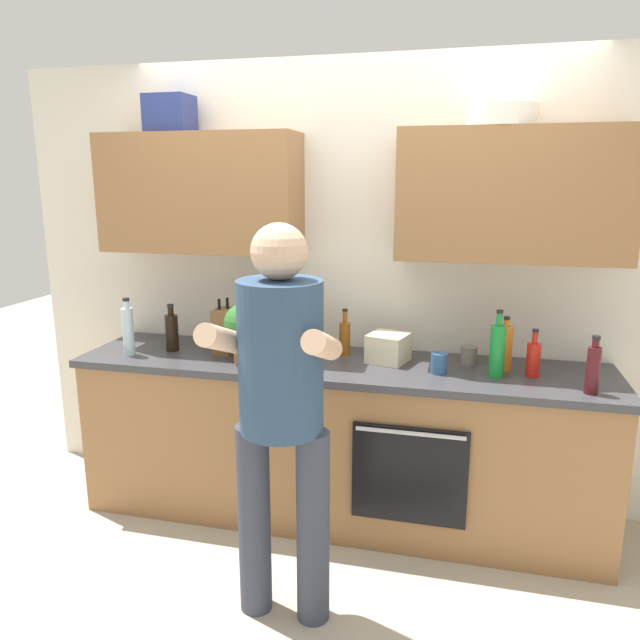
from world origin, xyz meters
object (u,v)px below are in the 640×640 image
(bottle_juice, at_px, (505,347))
(knife_block, at_px, (224,331))
(person_standing, at_px, (281,397))
(potted_herb, at_px, (244,328))
(bottle_hotsauce, at_px, (533,359))
(bottle_soy, at_px, (172,331))
(cup_stoneware, at_px, (469,355))
(bottle_wine, at_px, (593,369))
(bottle_oil, at_px, (298,333))
(bottle_water, at_px, (128,330))
(grocery_bag_rice, at_px, (388,348))
(bottle_soda, at_px, (497,350))
(bottle_syrup, at_px, (344,337))
(cup_tea, at_px, (439,363))

(bottle_juice, distance_m, knife_block, 1.51)
(person_standing, xyz_separation_m, potted_herb, (-0.43, 0.72, 0.09))
(bottle_hotsauce, distance_m, bottle_soy, 1.95)
(cup_stoneware, distance_m, knife_block, 1.34)
(bottle_wine, bearing_deg, cup_stoneware, 148.60)
(bottle_oil, bearing_deg, bottle_wine, -9.93)
(bottle_wine, relative_size, potted_herb, 0.86)
(bottle_water, xyz_separation_m, potted_herb, (0.67, 0.03, 0.05))
(bottle_soy, distance_m, grocery_bag_rice, 1.23)
(bottle_soy, height_order, grocery_bag_rice, bottle_soy)
(bottle_soda, xyz_separation_m, bottle_syrup, (-0.81, 0.20, -0.04))
(cup_stoneware, bearing_deg, bottle_oil, -175.21)
(potted_herb, bearing_deg, cup_tea, 3.04)
(bottle_soy, relative_size, bottle_water, 0.83)
(bottle_wine, relative_size, bottle_soda, 0.81)
(bottle_water, distance_m, knife_block, 0.53)
(person_standing, height_order, knife_block, person_standing)
(person_standing, relative_size, bottle_hotsauce, 7.06)
(cup_tea, height_order, knife_block, knife_block)
(bottle_juice, height_order, bottle_soy, bottle_juice)
(bottle_wine, height_order, bottle_oil, bottle_oil)
(bottle_water, height_order, potted_herb, bottle_water)
(bottle_soda, xyz_separation_m, bottle_oil, (-1.05, 0.11, -0.01))
(person_standing, height_order, bottle_hotsauce, person_standing)
(knife_block, bearing_deg, bottle_juice, 1.79)
(person_standing, xyz_separation_m, bottle_oil, (-0.18, 0.89, 0.03))
(person_standing, bearing_deg, bottle_wine, 26.54)
(bottle_soy, xyz_separation_m, grocery_bag_rice, (1.22, 0.08, -0.04))
(bottle_hotsauce, height_order, potted_herb, potted_herb)
(bottle_juice, relative_size, knife_block, 0.90)
(person_standing, bearing_deg, bottle_oil, 101.49)
(person_standing, bearing_deg, cup_tea, 52.83)
(bottle_oil, bearing_deg, bottle_water, -167.55)
(bottle_wine, bearing_deg, bottle_juice, 144.19)
(cup_stoneware, xyz_separation_m, potted_herb, (-1.16, -0.25, 0.14))
(bottle_hotsauce, relative_size, bottle_soy, 0.90)
(cup_tea, bearing_deg, bottle_juice, 22.04)
(bottle_syrup, distance_m, grocery_bag_rice, 0.27)
(bottle_hotsauce, bearing_deg, cup_tea, -173.09)
(bottle_soy, bearing_deg, bottle_syrup, 9.11)
(potted_herb, xyz_separation_m, grocery_bag_rice, (0.74, 0.19, -0.11))
(person_standing, bearing_deg, bottle_soy, 137.55)
(knife_block, distance_m, grocery_bag_rice, 0.92)
(bottle_syrup, relative_size, cup_tea, 2.48)
(person_standing, bearing_deg, knife_block, 124.97)
(bottle_syrup, height_order, cup_stoneware, bottle_syrup)
(person_standing, bearing_deg, grocery_bag_rice, 71.04)
(bottle_soy, relative_size, cup_tea, 2.56)
(potted_herb, bearing_deg, person_standing, -59.31)
(bottle_juice, bearing_deg, bottle_hotsauce, -29.32)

